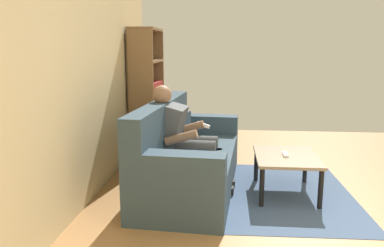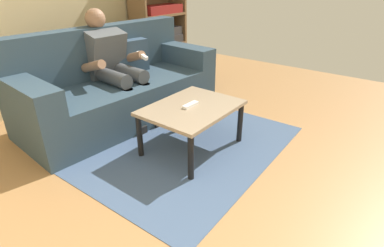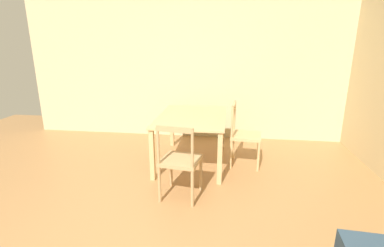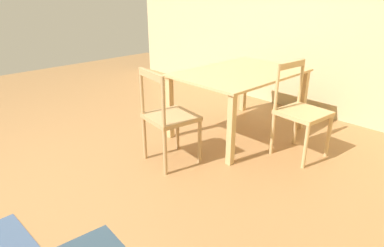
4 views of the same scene
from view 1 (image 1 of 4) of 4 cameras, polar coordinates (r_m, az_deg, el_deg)
wall_back at (r=3.15m, az=-21.95°, el=6.41°), size 6.90×0.12×2.65m
couch at (r=4.28m, az=-0.92°, el=-5.09°), size 2.20×1.05×0.96m
person_lounging at (r=4.20m, az=-1.24°, el=-1.82°), size 0.61×0.91×1.15m
coffee_table at (r=4.22m, az=13.74°, el=-5.32°), size 0.84×0.64×0.42m
tv_remote at (r=4.20m, az=13.64°, el=-4.46°), size 0.17×0.05×0.02m
bookshelf at (r=5.75m, az=-6.72°, el=2.75°), size 0.89×0.36×1.82m
area_rug at (r=4.34m, az=13.52°, el=-9.92°), size 2.03×1.44×0.01m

